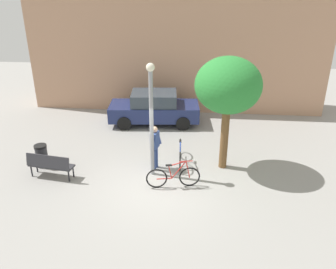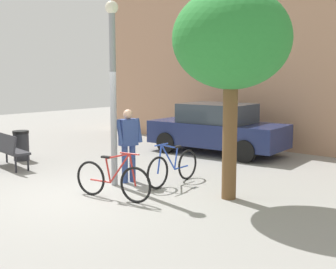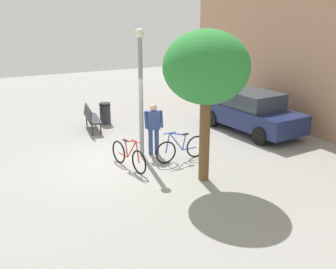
# 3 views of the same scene
# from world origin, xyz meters

# --- Properties ---
(ground_plane) EXTENTS (36.00, 36.00, 0.00)m
(ground_plane) POSITION_xyz_m (0.00, 0.00, 0.00)
(ground_plane) COLOR gray
(building_facade) EXTENTS (14.99, 2.00, 6.20)m
(building_facade) POSITION_xyz_m (0.00, 8.33, 3.10)
(building_facade) COLOR tan
(building_facade) RESTS_ON ground_plane
(lamppost) EXTENTS (0.28, 0.28, 3.99)m
(lamppost) POSITION_xyz_m (-0.29, 0.87, 2.33)
(lamppost) COLOR gray
(lamppost) RESTS_ON ground_plane
(person_by_lamppost) EXTENTS (0.39, 0.63, 1.67)m
(person_by_lamppost) POSITION_xyz_m (-0.24, 1.27, 0.97)
(person_by_lamppost) COLOR #334784
(person_by_lamppost) RESTS_ON ground_plane
(park_bench) EXTENTS (1.65, 0.70, 0.92)m
(park_bench) POSITION_xyz_m (-3.78, 0.27, 0.55)
(park_bench) COLOR #2D2D33
(park_bench) RESTS_ON ground_plane
(plaza_tree) EXTENTS (2.27, 2.27, 4.09)m
(plaza_tree) POSITION_xyz_m (2.22, 1.64, 3.09)
(plaza_tree) COLOR brown
(plaza_tree) RESTS_ON ground_plane
(bicycle_blue) EXTENTS (0.15, 1.81, 0.97)m
(bicycle_blue) POSITION_xyz_m (0.64, 1.79, 0.38)
(bicycle_blue) COLOR black
(bicycle_blue) RESTS_ON ground_plane
(bicycle_red) EXTENTS (1.79, 0.39, 0.97)m
(bicycle_red) POSITION_xyz_m (0.52, 0.09, 0.38)
(bicycle_red) COLOR black
(bicycle_red) RESTS_ON ground_plane
(parked_car_navy) EXTENTS (4.34, 2.11, 1.55)m
(parked_car_navy) POSITION_xyz_m (-0.85, 5.63, 0.77)
(parked_car_navy) COLOR navy
(parked_car_navy) RESTS_ON ground_plane
(trash_bin) EXTENTS (0.46, 0.46, 0.85)m
(trash_bin) POSITION_xyz_m (-4.44, 1.06, 0.43)
(trash_bin) COLOR #2D2D33
(trash_bin) RESTS_ON ground_plane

